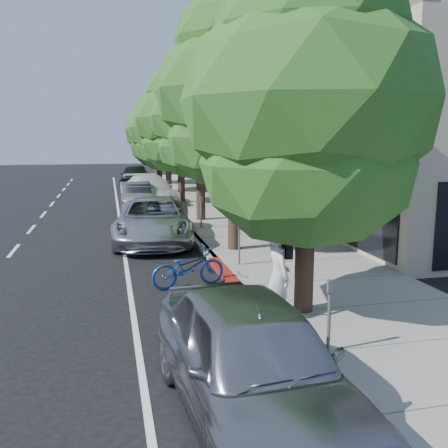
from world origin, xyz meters
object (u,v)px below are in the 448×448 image
object	(u,v)px
street_tree_4	(168,129)
street_tree_5	(159,130)
street_tree_1	(235,95)
pedestrian	(261,198)
street_tree_3	(180,121)
near_car_a	(253,361)
dark_suv_far	(135,176)
street_tree_2	(200,119)
street_tree_0	(309,106)
silver_suv	(154,220)
cyclist	(278,276)
bicycle	(188,267)
dark_sedan	(135,196)
white_pickup	(150,190)

from	to	relation	value
street_tree_4	street_tree_5	size ratio (longest dim) A/B	1.00
street_tree_1	pedestrian	xyz separation A→B (m)	(2.93, 6.52, -4.10)
street_tree_3	near_car_a	size ratio (longest dim) A/B	1.53
dark_suv_far	street_tree_2	bearing A→B (deg)	-76.20
street_tree_0	silver_suv	distance (m)	9.39
street_tree_1	near_car_a	bearing A→B (deg)	-102.64
street_tree_5	cyclist	bearing A→B (deg)	-91.23
street_tree_4	cyclist	distance (m)	24.46
bicycle	street_tree_2	bearing A→B (deg)	-24.77
street_tree_3	bicycle	bearing A→B (deg)	-97.54
street_tree_2	street_tree_3	world-z (taller)	street_tree_3
street_tree_2	dark_sedan	bearing A→B (deg)	120.08
street_tree_4	street_tree_2	bearing A→B (deg)	-90.00
silver_suv	dark_sedan	bearing A→B (deg)	97.58
dark_suv_far	near_car_a	distance (m)	31.76
street_tree_3	dark_sedan	world-z (taller)	street_tree_3
street_tree_0	near_car_a	bearing A→B (deg)	-121.32
street_tree_4	bicycle	distance (m)	21.75
street_tree_3	street_tree_4	bearing A→B (deg)	90.00
street_tree_2	street_tree_4	size ratio (longest dim) A/B	1.02
street_tree_5	street_tree_3	bearing A→B (deg)	-90.00
cyclist	silver_suv	xyz separation A→B (m)	(-1.74, 8.59, -0.20)
street_tree_0	street_tree_1	world-z (taller)	street_tree_1
near_car_a	street_tree_2	bearing A→B (deg)	78.35
street_tree_5	pedestrian	world-z (taller)	street_tree_5
street_tree_3	bicycle	size ratio (longest dim) A/B	3.94
pedestrian	bicycle	bearing A→B (deg)	27.36
street_tree_1	silver_suv	size ratio (longest dim) A/B	1.42
street_tree_5	street_tree_2	bearing A→B (deg)	-90.00
street_tree_2	white_pickup	size ratio (longest dim) A/B	1.30
street_tree_2	dark_suv_far	distance (m)	16.79
street_tree_0	street_tree_1	xyz separation A→B (m)	(-0.00, 6.00, 0.68)
dark_sedan	street_tree_4	bearing A→B (deg)	70.24
silver_suv	white_pickup	bearing A→B (deg)	92.17
dark_sedan	pedestrian	world-z (taller)	pedestrian
street_tree_0	street_tree_4	distance (m)	24.00
street_tree_4	white_pickup	size ratio (longest dim) A/B	1.28
street_tree_1	dark_suv_far	xyz separation A→B (m)	(-2.04, 22.26, -4.18)
silver_suv	dark_suv_far	bearing A→B (deg)	95.06
dark_suv_far	near_car_a	bearing A→B (deg)	-83.51
street_tree_2	pedestrian	bearing A→B (deg)	10.15
white_pickup	street_tree_4	bearing A→B (deg)	65.44
cyclist	dark_sedan	distance (m)	16.85
street_tree_1	cyclist	distance (m)	7.46
street_tree_2	near_car_a	world-z (taller)	street_tree_2
street_tree_5	near_car_a	size ratio (longest dim) A/B	1.44
bicycle	near_car_a	world-z (taller)	near_car_a
street_tree_5	dark_suv_far	xyz separation A→B (m)	(-2.04, -1.74, -3.36)
silver_suv	dark_sedan	xyz separation A→B (m)	(-0.21, 8.15, -0.08)
street_tree_2	pedestrian	xyz separation A→B (m)	(2.93, 0.52, -3.57)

